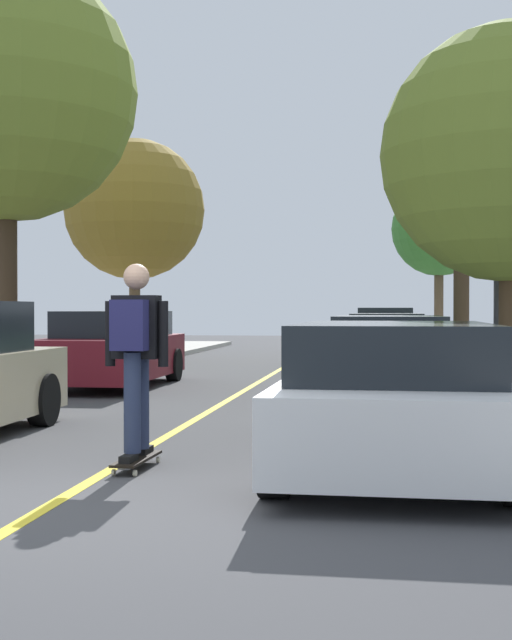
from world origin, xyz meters
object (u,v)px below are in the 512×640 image
at_px(street_tree_left_nearest, 6,92).
at_px(streetlamp, 498,187).
at_px(parked_car_left_near, 114,349).
at_px(parked_car_right_nearest, 394,393).
at_px(parked_car_right_far, 388,343).
at_px(skateboard, 137,459).
at_px(parked_car_right_farthest, 387,334).
at_px(street_tree_right_nearest, 510,154).
at_px(skateboarder, 135,347).
at_px(street_tree_right_far, 439,229).
at_px(street_tree_right_near, 462,144).
at_px(street_tree_left_near, 135,210).
at_px(parked_car_right_near, 389,358).
at_px(fire_hydrant, 491,372).

height_order(street_tree_left_nearest, streetlamp, street_tree_left_nearest).
bearing_deg(parked_car_left_near, street_tree_left_nearest, -158.85).
height_order(parked_car_left_near, parked_car_right_nearest, parked_car_left_near).
xyz_separation_m(parked_car_right_far, street_tree_left_nearest, (-6.71, -5.07, 4.62)).
distance_m(parked_car_right_nearest, skateboard, 2.40).
bearing_deg(parked_car_right_farthest, street_tree_right_nearest, -81.79).
relative_size(streetlamp, skateboard, 6.76).
xyz_separation_m(parked_car_right_nearest, skateboard, (-2.27, -0.56, -0.57)).
height_order(skateboard, skateboarder, skateboarder).
height_order(street_tree_right_far, skateboard, street_tree_right_far).
distance_m(parked_car_right_farthest, street_tree_right_far, 5.78).
bearing_deg(street_tree_right_near, parked_car_left_near, -138.82).
distance_m(parked_car_right_far, street_tree_left_near, 8.11).
bearing_deg(street_tree_left_near, skateboard, -73.78).
bearing_deg(street_tree_right_far, streetlamp, -89.97).
distance_m(streetlamp, skateboarder, 8.61).
bearing_deg(parked_car_left_near, parked_car_right_farthest, 63.55).
relative_size(parked_car_right_far, street_tree_left_near, 0.78).
bearing_deg(parked_car_right_farthest, skateboarder, -97.21).
distance_m(parked_car_right_near, skateboard, 6.86).
height_order(street_tree_right_nearest, street_tree_right_near, street_tree_right_near).
distance_m(parked_car_right_farthest, street_tree_right_near, 6.44).
xyz_separation_m(parked_car_right_near, parked_car_right_farthest, (0.00, 11.44, 0.04)).
bearing_deg(parked_car_right_far, street_tree_right_far, 80.08).
relative_size(parked_car_right_near, street_tree_left_nearest, 0.63).
xyz_separation_m(street_tree_right_nearest, street_tree_right_far, (0.00, 16.44, 0.37)).
bearing_deg(parked_car_right_farthest, parked_car_right_far, -90.01).
bearing_deg(parked_car_left_near, street_tree_right_nearest, -17.24).
xyz_separation_m(street_tree_left_near, street_tree_right_near, (8.45, -1.52, 1.25)).
height_order(street_tree_left_nearest, skateboarder, street_tree_left_nearest).
bearing_deg(street_tree_right_nearest, parked_car_right_nearest, -108.33).
distance_m(streetlamp, skateboard, 8.91).
relative_size(parked_car_right_near, skateboarder, 2.74).
bearing_deg(street_tree_left_near, parked_car_right_nearest, -65.51).
relative_size(street_tree_right_far, skateboarder, 3.22).
xyz_separation_m(parked_car_right_far, skateboarder, (-2.27, -12.33, 0.44)).
height_order(street_tree_left_nearest, street_tree_right_nearest, street_tree_left_nearest).
relative_size(parked_car_left_near, fire_hydrant, 6.03).
height_order(street_tree_left_near, streetlamp, street_tree_left_near).
height_order(parked_car_right_nearest, skateboard, parked_car_right_nearest).
distance_m(parked_car_left_near, street_tree_right_nearest, 7.65).
xyz_separation_m(parked_car_right_near, parked_car_right_far, (-0.00, 5.85, -0.01)).
relative_size(street_tree_left_near, skateboarder, 3.40).
bearing_deg(parked_car_right_farthest, street_tree_left_near, -158.80).
bearing_deg(fire_hydrant, parked_car_right_far, 103.17).
height_order(parked_car_right_near, skateboard, parked_car_right_near).
distance_m(parked_car_left_near, skateboarder, 8.39).
distance_m(parked_car_left_near, skateboard, 8.37).
relative_size(parked_car_right_farthest, street_tree_left_near, 0.79).
distance_m(parked_car_right_near, street_tree_left_near, 11.62).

